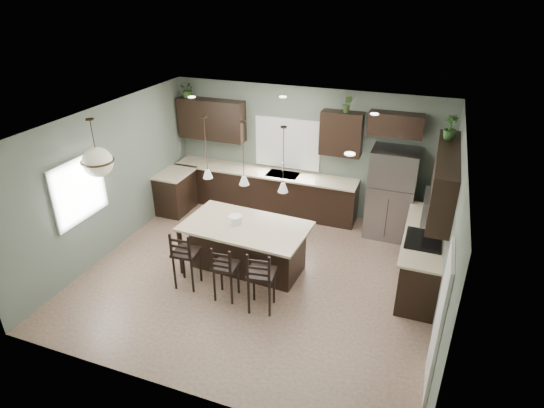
{
  "coord_description": "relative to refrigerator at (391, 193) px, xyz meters",
  "views": [
    {
      "loc": [
        2.56,
        -6.25,
        4.8
      ],
      "look_at": [
        0.1,
        0.4,
        1.25
      ],
      "focal_mm": 30.0,
      "sensor_mm": 36.0,
      "label": 1
    }
  ],
  "objects": [
    {
      "name": "ground",
      "position": [
        -1.95,
        -2.28,
        -0.93
      ],
      "size": [
        6.0,
        6.0,
        0.0
      ],
      "primitive_type": "plane",
      "color": "#9E8466",
      "rests_on": "ground"
    },
    {
      "name": "pantry_door",
      "position": [
        1.03,
        -3.83,
        0.09
      ],
      "size": [
        0.04,
        0.82,
        2.04
      ],
      "primitive_type": "cube",
      "color": "white",
      "rests_on": "ground"
    },
    {
      "name": "window_back",
      "position": [
        -2.35,
        0.46,
        0.62
      ],
      "size": [
        1.35,
        0.02,
        1.0
      ],
      "primitive_type": "cube",
      "color": "white",
      "rests_on": "room_shell"
    },
    {
      "name": "window_left",
      "position": [
        -4.93,
        -3.08,
        0.62
      ],
      "size": [
        0.02,
        1.1,
        1.0
      ],
      "primitive_type": "cube",
      "color": "white",
      "rests_on": "room_shell"
    },
    {
      "name": "left_return_cabs",
      "position": [
        -4.65,
        -0.58,
        -0.48
      ],
      "size": [
        0.6,
        0.9,
        0.9
      ],
      "primitive_type": "cube",
      "color": "black",
      "rests_on": "ground"
    },
    {
      "name": "left_return_countertop",
      "position": [
        -4.63,
        -0.58,
        -0.01
      ],
      "size": [
        0.66,
        0.96,
        0.04
      ],
      "primitive_type": "cube",
      "color": "beige",
      "rests_on": "left_return_cabs"
    },
    {
      "name": "back_lower_cabs",
      "position": [
        -2.8,
        0.17,
        -0.48
      ],
      "size": [
        4.2,
        0.6,
        0.9
      ],
      "primitive_type": "cube",
      "color": "black",
      "rests_on": "ground"
    },
    {
      "name": "back_countertop",
      "position": [
        -2.8,
        0.15,
        -0.01
      ],
      "size": [
        4.2,
        0.66,
        0.04
      ],
      "primitive_type": "cube",
      "color": "beige",
      "rests_on": "back_lower_cabs"
    },
    {
      "name": "sink_inset",
      "position": [
        -2.35,
        0.15,
        0.01
      ],
      "size": [
        0.7,
        0.45,
        0.01
      ],
      "primitive_type": "cube",
      "color": "gray",
      "rests_on": "back_countertop"
    },
    {
      "name": "faucet",
      "position": [
        -2.35,
        0.12,
        0.16
      ],
      "size": [
        0.02,
        0.02,
        0.28
      ],
      "primitive_type": "cylinder",
      "color": "silver",
      "rests_on": "back_countertop"
    },
    {
      "name": "back_upper_left",
      "position": [
        -4.1,
        0.3,
        1.02
      ],
      "size": [
        1.55,
        0.34,
        0.9
      ],
      "primitive_type": "cube",
      "color": "black",
      "rests_on": "room_shell"
    },
    {
      "name": "back_upper_right",
      "position": [
        -1.15,
        0.3,
        1.02
      ],
      "size": [
        0.85,
        0.34,
        0.9
      ],
      "primitive_type": "cube",
      "color": "black",
      "rests_on": "room_shell"
    },
    {
      "name": "fridge_header",
      "position": [
        -0.1,
        0.3,
        1.32
      ],
      "size": [
        1.05,
        0.34,
        0.45
      ],
      "primitive_type": "cube",
      "color": "black",
      "rests_on": "room_shell"
    },
    {
      "name": "right_lower_cabs",
      "position": [
        0.75,
        -1.4,
        -0.48
      ],
      "size": [
        0.6,
        2.35,
        0.9
      ],
      "primitive_type": "cube",
      "color": "black",
      "rests_on": "ground"
    },
    {
      "name": "right_countertop",
      "position": [
        0.73,
        -1.4,
        -0.01
      ],
      "size": [
        0.66,
        2.35,
        0.04
      ],
      "primitive_type": "cube",
      "color": "beige",
      "rests_on": "right_lower_cabs"
    },
    {
      "name": "cooktop",
      "position": [
        0.73,
        -1.68,
        0.02
      ],
      "size": [
        0.58,
        0.75,
        0.02
      ],
      "primitive_type": "cube",
      "color": "black",
      "rests_on": "right_countertop"
    },
    {
      "name": "wall_oven_front",
      "position": [
        0.45,
        -1.68,
        -0.48
      ],
      "size": [
        0.01,
        0.72,
        0.6
      ],
      "primitive_type": "cube",
      "color": "gray",
      "rests_on": "right_lower_cabs"
    },
    {
      "name": "right_upper_cabs",
      "position": [
        0.88,
        -1.4,
        1.02
      ],
      "size": [
        0.34,
        2.35,
        0.9
      ],
      "primitive_type": "cube",
      "color": "black",
      "rests_on": "room_shell"
    },
    {
      "name": "microwave",
      "position": [
        0.83,
        -1.68,
        0.62
      ],
      "size": [
        0.4,
        0.75,
        0.4
      ],
      "primitive_type": "cube",
      "color": "gray",
      "rests_on": "right_upper_cabs"
    },
    {
      "name": "refrigerator",
      "position": [
        0.0,
        0.0,
        0.0
      ],
      "size": [
        0.9,
        0.74,
        1.85
      ],
      "primitive_type": "cube",
      "color": "gray",
      "rests_on": "ground"
    },
    {
      "name": "kitchen_island",
      "position": [
        -2.22,
        -2.21,
        -0.46
      ],
      "size": [
        2.25,
        1.37,
        0.92
      ],
      "primitive_type": "cube",
      "rotation": [
        0.0,
        0.0,
        -0.06
      ],
      "color": "black",
      "rests_on": "ground"
    },
    {
      "name": "serving_dish",
      "position": [
        -2.42,
        -2.2,
        0.07
      ],
      "size": [
        0.24,
        0.24,
        0.14
      ],
      "primitive_type": "cylinder",
      "color": "white",
      "rests_on": "kitchen_island"
    },
    {
      "name": "bar_stool_left",
      "position": [
        -2.98,
        -2.99,
        -0.38
      ],
      "size": [
        0.44,
        0.44,
        1.1
      ],
      "primitive_type": "cube",
      "rotation": [
        0.0,
        0.0,
        0.08
      ],
      "color": "black",
      "rests_on": "ground"
    },
    {
      "name": "bar_stool_center",
      "position": [
        -2.21,
        -3.06,
        -0.41
      ],
      "size": [
        0.4,
        0.4,
        1.03
      ],
      "primitive_type": "cube",
      "rotation": [
        0.0,
        0.0,
        0.06
      ],
      "color": "black",
      "rests_on": "ground"
    },
    {
      "name": "bar_stool_right",
      "position": [
        -1.56,
        -3.13,
        -0.36
      ],
      "size": [
        0.47,
        0.47,
        1.12
      ],
      "primitive_type": "cube",
      "rotation": [
        0.0,
        0.0,
        0.14
      ],
      "color": "black",
      "rests_on": "ground"
    },
    {
      "name": "pendant_left",
      "position": [
        -2.92,
        -2.17,
        1.32
      ],
      "size": [
        0.17,
        0.17,
        1.1
      ],
      "primitive_type": null,
      "color": "silver",
      "rests_on": "room_shell"
    },
    {
      "name": "pendant_center",
      "position": [
        -2.22,
        -2.21,
        1.32
      ],
      "size": [
        0.17,
        0.17,
        1.1
      ],
      "primitive_type": null,
      "color": "white",
      "rests_on": "room_shell"
    },
    {
      "name": "pendant_right",
      "position": [
        -1.52,
        -2.25,
        1.32
      ],
      "size": [
        0.17,
        0.17,
        1.1
      ],
      "primitive_type": null,
      "color": "silver",
      "rests_on": "room_shell"
    },
    {
      "name": "chandelier",
      "position": [
        -4.55,
        -2.93,
        1.37
      ],
      "size": [
        0.55,
        0.55,
        1.0
      ],
      "primitive_type": null,
      "color": "#EDE9C2",
      "rests_on": "room_shell"
    },
    {
      "name": "plant_back_left",
      "position": [
        -4.63,
        0.27,
        1.66
      ],
      "size": [
        0.33,
        0.28,
        0.36
      ],
      "primitive_type": "imported",
      "rotation": [
        0.0,
        0.0,
        0.01
      ],
      "color": "#324F22",
      "rests_on": "back_upper_left"
    },
    {
      "name": "plant_back_right",
      "position": [
        -1.07,
        0.27,
        1.65
      ],
      "size": [
        0.19,
        0.16,
        0.34
      ],
      "primitive_type": "imported",
      "rotation": [
        0.0,
        0.0,
        -0.05
      ],
      "color": "#375424",
      "rests_on": "back_upper_right"
    },
    {
      "name": "plant_right_wall",
      "position": [
        0.85,
        -0.76,
        1.67
      ],
      "size": [
        0.28,
        0.28,
        0.39
      ],
      "primitive_type": "imported",
      "rotation": [
        0.0,
        0.0,
        -0.34
      ],
      "color": "#2E5826",
      "rests_on": "right_upper_cabs"
    },
    {
      "name": "room_shell",
      "position": [
        -1.95,
        -2.28,
        0.77
      ],
      "size": [
        6.0,
        6.0,
        6.0
      ],
      "color": "#5E6B5D",
      "rests_on": "ground"
    }
  ]
}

